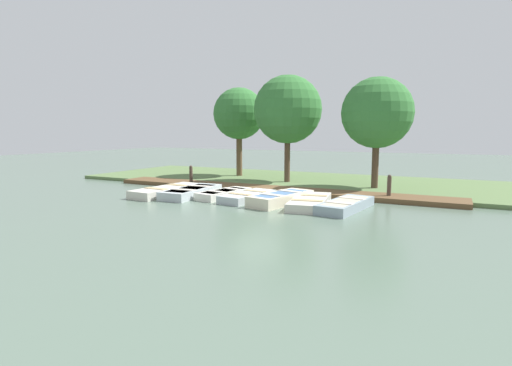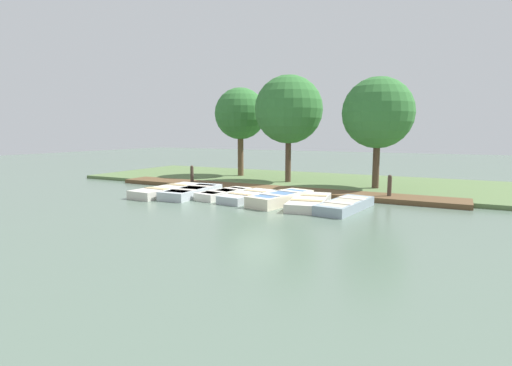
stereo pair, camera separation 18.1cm
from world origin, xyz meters
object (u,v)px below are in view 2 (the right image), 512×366
object	(u,v)px
rowboat_5	(309,202)
park_tree_far_left	(240,114)
rowboat_0	(168,190)
rowboat_2	(224,194)
rowboat_4	(281,198)
mooring_post_far	(389,188)
rowboat_6	(345,205)
rowboat_3	(248,196)
park_tree_center	(378,113)
rowboat_1	(192,192)
park_tree_left	(289,110)
mooring_post_near	(192,175)

from	to	relation	value
rowboat_5	park_tree_far_left	xyz separation A→B (m)	(-6.62, -6.69, 3.62)
rowboat_0	rowboat_2	world-z (taller)	rowboat_0
rowboat_4	mooring_post_far	distance (m)	4.49
rowboat_0	rowboat_2	size ratio (longest dim) A/B	1.32
rowboat_5	rowboat_6	size ratio (longest dim) A/B	1.05
rowboat_3	park_tree_far_left	distance (m)	8.49
rowboat_5	park_tree_center	world-z (taller)	park_tree_center
rowboat_3	rowboat_6	distance (m)	4.04
rowboat_0	park_tree_far_left	size ratio (longest dim) A/B	0.68
rowboat_1	park_tree_left	size ratio (longest dim) A/B	0.59
rowboat_4	park_tree_center	size ratio (longest dim) A/B	0.61
rowboat_5	rowboat_4	bearing A→B (deg)	-97.94
mooring_post_near	park_tree_center	xyz separation A→B (m)	(-2.22, 8.78, 3.07)
rowboat_1	mooring_post_far	size ratio (longest dim) A/B	3.14
rowboat_0	park_tree_left	bearing A→B (deg)	150.96
mooring_post_far	park_tree_far_left	bearing A→B (deg)	-113.59
rowboat_1	rowboat_6	bearing A→B (deg)	87.16
rowboat_4	rowboat_5	size ratio (longest dim) A/B	0.95
mooring_post_far	park_tree_center	distance (m)	3.91
rowboat_1	park_tree_left	xyz separation A→B (m)	(-5.22, 2.32, 3.69)
rowboat_6	park_tree_center	world-z (taller)	park_tree_center
rowboat_2	park_tree_center	size ratio (longest dim) A/B	0.53
rowboat_2	park_tree_far_left	world-z (taller)	park_tree_far_left
rowboat_2	rowboat_5	xyz separation A→B (m)	(0.26, 3.91, 0.00)
rowboat_6	mooring_post_far	bearing A→B (deg)	166.02
rowboat_2	rowboat_4	bearing A→B (deg)	94.64
rowboat_0	rowboat_5	xyz separation A→B (m)	(-0.22, 6.53, -0.02)
rowboat_1	rowboat_3	bearing A→B (deg)	90.42
rowboat_0	mooring_post_near	world-z (taller)	mooring_post_near
rowboat_4	park_tree_center	xyz separation A→B (m)	(-4.89, 2.63, 3.39)
rowboat_1	rowboat_5	bearing A→B (deg)	87.99
mooring_post_near	park_tree_left	distance (m)	5.99
rowboat_0	park_tree_center	xyz separation A→B (m)	(-5.07, 8.01, 3.42)
park_tree_center	park_tree_left	bearing A→B (deg)	-93.81
rowboat_2	rowboat_6	size ratio (longest dim) A/B	0.86
park_tree_left	rowboat_3	bearing A→B (deg)	4.05
rowboat_4	rowboat_5	xyz separation A→B (m)	(-0.04, 1.16, -0.05)
rowboat_1	rowboat_6	size ratio (longest dim) A/B	1.04
rowboat_4	park_tree_far_left	distance (m)	9.37
rowboat_3	rowboat_5	size ratio (longest dim) A/B	0.85
rowboat_0	rowboat_1	distance (m)	1.19
rowboat_6	rowboat_5	bearing A→B (deg)	-85.74
rowboat_3	rowboat_6	bearing A→B (deg)	95.20
rowboat_2	rowboat_6	world-z (taller)	rowboat_6
rowboat_6	mooring_post_near	size ratio (longest dim) A/B	3.02
park_tree_center	rowboat_5	bearing A→B (deg)	-16.86
rowboat_0	rowboat_4	bearing A→B (deg)	96.00
rowboat_6	park_tree_center	xyz separation A→B (m)	(-4.94, 0.10, 3.43)
rowboat_0	rowboat_1	bearing A→B (deg)	101.57
rowboat_1	rowboat_4	size ratio (longest dim) A/B	1.04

